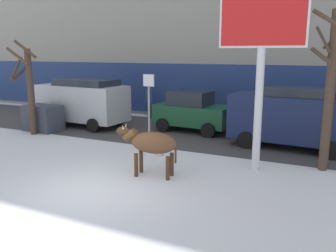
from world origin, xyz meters
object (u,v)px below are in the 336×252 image
pedestrian_far_left (300,112)px  dumpster (43,118)px  pedestrian_by_cars (107,99)px  bare_tree_left_lot (330,86)px  billboard (263,28)px  car_navy_van (294,116)px  car_darkgreen_hatchback (193,111)px  pedestrian_near_billboard (150,102)px  street_sign (149,105)px  car_silver_van (83,101)px  bare_tree_far_back (28,86)px  bare_tree_right_lot (331,91)px  cow_brown (152,144)px

pedestrian_far_left → dumpster: size_ratio=1.02×
pedestrian_by_cars → bare_tree_left_lot: 13.36m
billboard → bare_tree_left_lot: billboard is taller
billboard → car_navy_van: 4.53m
car_darkgreen_hatchback → pedestrian_near_billboard: size_ratio=2.09×
street_sign → car_darkgreen_hatchback: bearing=84.6°
car_silver_van → pedestrian_far_left: (9.93, 3.27, -0.36)m
bare_tree_left_lot → street_sign: bearing=-178.9°
car_silver_van → street_sign: bearing=-25.8°
billboard → bare_tree_far_back: billboard is taller
car_navy_van → bare_tree_far_back: bearing=-166.2°
billboard → car_navy_van: billboard is taller
billboard → bare_tree_right_lot: (1.95, 1.14, -1.86)m
cow_brown → car_darkgreen_hatchback: size_ratio=0.53×
pedestrian_by_cars → street_sign: (5.92, -5.72, 0.79)m
pedestrian_near_billboard → bare_tree_far_back: 6.65m
cow_brown → car_darkgreen_hatchback: 6.37m
pedestrian_by_cars → pedestrian_far_left: (10.77, 0.00, 0.00)m
car_silver_van → bare_tree_right_lot: 11.45m
car_darkgreen_hatchback → bare_tree_left_lot: bearing=-31.3°
car_silver_van → bare_tree_left_lot: 11.48m
pedestrian_by_cars → dumpster: size_ratio=1.02×
car_silver_van → dumpster: car_silver_van is taller
bare_tree_right_lot → bare_tree_far_back: bare_tree_right_lot is taller
car_silver_van → bare_tree_left_lot: (11.16, -2.33, 1.39)m
car_navy_van → pedestrian_far_left: size_ratio=2.73×
cow_brown → street_sign: size_ratio=0.68×
car_silver_van → street_sign: street_sign is taller
car_navy_van → bare_tree_far_back: 11.15m
car_darkgreen_hatchback → pedestrian_far_left: 4.98m
bare_tree_left_lot → bare_tree_right_lot: bare_tree_left_lot is taller
bare_tree_far_back → dumpster: size_ratio=2.43×
car_silver_van → street_sign: 5.65m
pedestrian_near_billboard → bare_tree_right_lot: (9.19, -5.34, 1.57)m
car_darkgreen_hatchback → pedestrian_far_left: bearing=25.0°
cow_brown → bare_tree_right_lot: size_ratio=0.42×
car_darkgreen_hatchback → bare_tree_right_lot: 6.80m
cow_brown → dumpster: (-7.52, 3.32, -0.39)m
car_navy_van → bare_tree_left_lot: 2.99m
car_silver_van → pedestrian_far_left: car_silver_van is taller
bare_tree_left_lot → street_sign: (-6.08, -0.12, -0.97)m
car_navy_van → pedestrian_by_cars: 11.29m
pedestrian_by_cars → bare_tree_far_back: (0.02, -5.88, 1.28)m
car_silver_van → dumpster: 2.11m
street_sign → bare_tree_left_lot: bearing=1.1°
car_silver_van → bare_tree_right_lot: (11.20, -2.07, 1.21)m
street_sign → bare_tree_right_lot: bearing=3.5°
pedestrian_near_billboard → dumpster: bearing=-120.4°
pedestrian_by_cars → dumpster: bearing=-91.1°
car_darkgreen_hatchback → pedestrian_near_billboard: 4.00m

